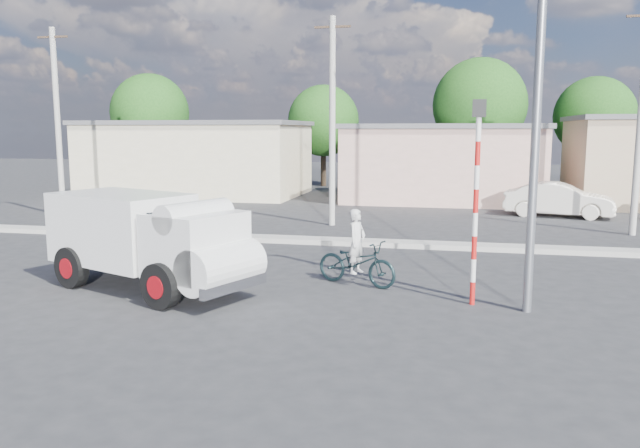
% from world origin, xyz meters
% --- Properties ---
extents(ground_plane, '(120.00, 120.00, 0.00)m').
position_xyz_m(ground_plane, '(0.00, 0.00, 0.00)').
color(ground_plane, '#28282A').
rests_on(ground_plane, ground).
extents(median, '(40.00, 0.80, 0.16)m').
position_xyz_m(median, '(0.00, 8.00, 0.08)').
color(median, '#99968E').
rests_on(median, ground).
extents(truck, '(5.73, 3.85, 2.23)m').
position_xyz_m(truck, '(-4.13, 1.13, 1.24)').
color(truck, black).
rests_on(truck, ground).
extents(bicycle, '(2.24, 1.45, 1.11)m').
position_xyz_m(bicycle, '(0.49, 2.66, 0.56)').
color(bicycle, black).
rests_on(bicycle, ground).
extents(cyclist, '(0.55, 0.66, 1.56)m').
position_xyz_m(cyclist, '(0.49, 2.66, 0.78)').
color(cyclist, silver).
rests_on(cyclist, ground).
extents(car_cream, '(4.74, 2.45, 1.49)m').
position_xyz_m(car_cream, '(7.14, 16.47, 0.74)').
color(car_cream, silver).
rests_on(car_cream, ground).
extents(traffic_pole, '(0.28, 0.18, 4.36)m').
position_xyz_m(traffic_pole, '(3.20, 1.50, 2.59)').
color(traffic_pole, red).
rests_on(traffic_pole, ground).
extents(streetlight, '(2.34, 0.22, 9.00)m').
position_xyz_m(streetlight, '(4.14, 1.20, 4.96)').
color(streetlight, slate).
rests_on(streetlight, ground).
extents(building_row, '(37.80, 7.30, 4.44)m').
position_xyz_m(building_row, '(1.10, 22.00, 2.13)').
color(building_row, beige).
rests_on(building_row, ground).
extents(tree_row, '(34.13, 7.32, 8.10)m').
position_xyz_m(tree_row, '(-2.27, 28.62, 4.83)').
color(tree_row, '#38281E').
rests_on(tree_row, ground).
extents(utility_poles, '(35.40, 0.24, 8.00)m').
position_xyz_m(utility_poles, '(3.25, 12.00, 4.07)').
color(utility_poles, '#99968E').
rests_on(utility_poles, ground).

